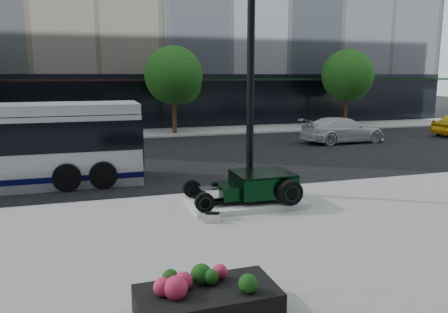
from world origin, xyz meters
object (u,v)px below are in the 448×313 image
object	(u,v)px
flower_planter	(207,300)
white_sedan	(343,130)
hot_rod	(256,185)
lamppost	(251,79)

from	to	relation	value
flower_planter	white_sedan	xyz separation A→B (m)	(12.62, 16.15, 0.35)
hot_rod	flower_planter	size ratio (longest dim) A/B	1.41
lamppost	white_sedan	world-z (taller)	lamppost
lamppost	white_sedan	bearing A→B (deg)	44.76
hot_rod	white_sedan	distance (m)	14.32
lamppost	white_sedan	size ratio (longest dim) A/B	1.57
white_sedan	flower_planter	bearing A→B (deg)	138.79
hot_rod	lamppost	size ratio (longest dim) A/B	0.40
lamppost	flower_planter	bearing A→B (deg)	-115.49
lamppost	white_sedan	distance (m)	13.49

